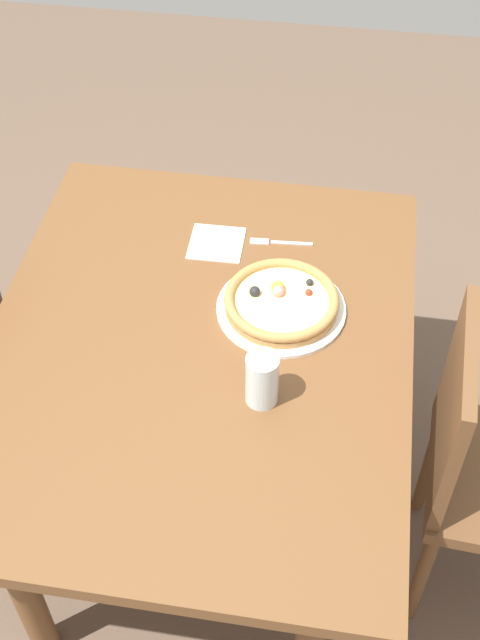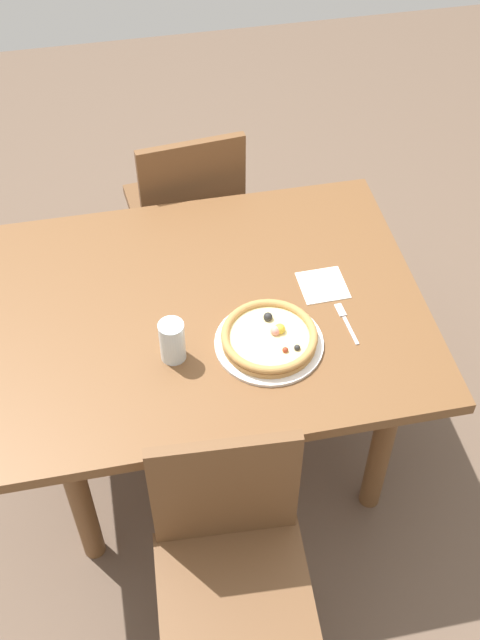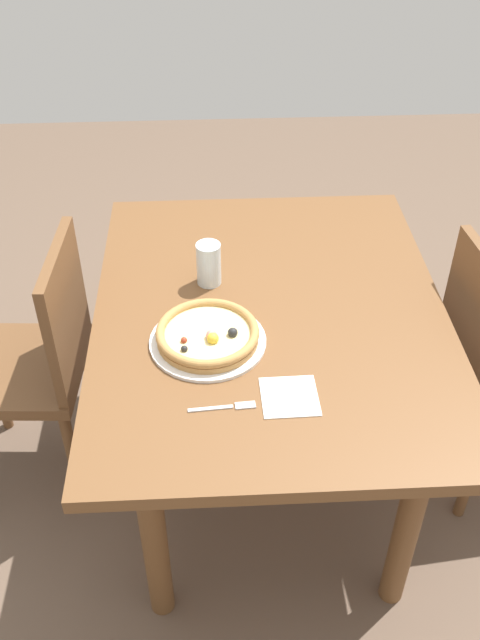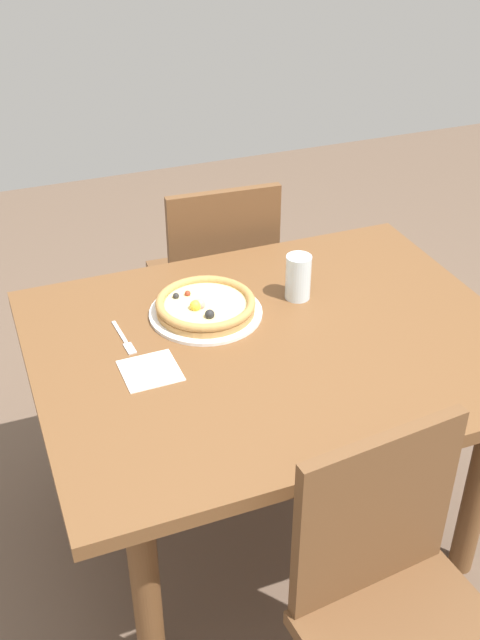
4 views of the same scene
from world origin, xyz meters
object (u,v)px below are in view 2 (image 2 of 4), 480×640
(chair_far, at_px, (187,212))
(fork, at_px, (345,320))
(plate, at_px, (269,343))
(pizza, at_px, (269,337))
(drinking_glass, at_px, (172,341))
(chair_near, at_px, (232,566))
(napkin, at_px, (323,285))
(dining_table, at_px, (213,327))

(chair_far, height_order, fork, chair_far)
(plate, bearing_deg, pizza, 29.29)
(plate, relative_size, pizza, 1.14)
(fork, bearing_deg, drinking_glass, 89.57)
(chair_near, relative_size, chair_far, 1.00)
(pizza, distance_m, napkin, 0.29)
(drinking_glass, relative_size, napkin, 0.95)
(chair_near, bearing_deg, fork, -124.83)
(chair_near, height_order, fork, chair_near)
(dining_table, height_order, napkin, napkin)
(chair_far, relative_size, drinking_glass, 6.73)
(chair_near, bearing_deg, plate, -108.47)
(chair_near, height_order, plate, chair_near)
(fork, xyz_separation_m, drinking_glass, (-0.52, -0.04, 0.06))
(chair_near, height_order, drinking_glass, chair_near)
(pizza, bearing_deg, fork, 10.38)
(pizza, distance_m, drinking_glass, 0.28)
(plate, height_order, drinking_glass, drinking_glass)
(chair_far, height_order, plate, chair_far)
(plate, bearing_deg, dining_table, 126.61)
(dining_table, height_order, drinking_glass, drinking_glass)
(chair_near, relative_size, pizza, 3.22)
(pizza, xyz_separation_m, fork, (0.24, 0.04, -0.03))
(fork, bearing_deg, chair_near, 137.43)
(dining_table, height_order, fork, fork)
(plate, xyz_separation_m, pizza, (0.00, 0.00, 0.03))
(plate, distance_m, napkin, 0.29)
(pizza, height_order, napkin, pizza)
(chair_far, relative_size, fork, 5.38)
(plate, relative_size, napkin, 2.24)
(napkin, bearing_deg, dining_table, -177.13)
(drinking_glass, height_order, napkin, drinking_glass)
(pizza, height_order, fork, pizza)
(dining_table, relative_size, napkin, 9.05)
(fork, relative_size, drinking_glass, 1.25)
(napkin, bearing_deg, chair_far, 114.98)
(chair_far, bearing_deg, chair_near, -99.92)
(drinking_glass, bearing_deg, napkin, 21.08)
(chair_near, bearing_deg, pizza, -108.52)
(drinking_glass, bearing_deg, dining_table, 50.50)
(pizza, bearing_deg, chair_far, 97.10)
(fork, relative_size, napkin, 1.18)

